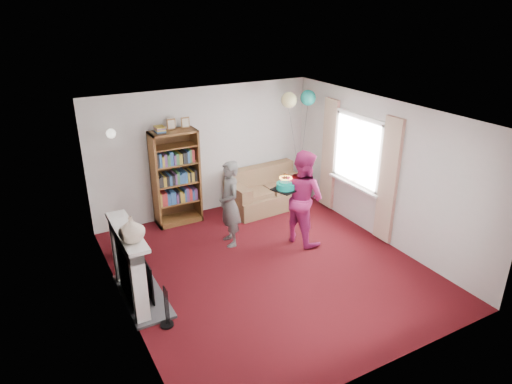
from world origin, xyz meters
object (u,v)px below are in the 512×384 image
person_striped (230,204)px  birthday_cake (286,186)px  person_magenta (303,197)px  bookcase (175,178)px  sofa (265,192)px

person_striped → birthday_cake: (0.82, -0.47, 0.34)m
person_magenta → birthday_cake: person_magenta is taller
bookcase → person_magenta: bearing=-47.2°
sofa → birthday_cake: 1.78m
person_striped → person_magenta: (1.16, -0.51, 0.08)m
sofa → person_magenta: (-0.15, -1.56, 0.53)m
sofa → person_striped: (-1.30, -1.05, 0.45)m
person_striped → bookcase: bearing=-151.8°
person_striped → person_magenta: size_ratio=0.91×
bookcase → sofa: bookcase is taller
bookcase → birthday_cake: size_ratio=5.31×
person_striped → sofa: bearing=135.7°
bookcase → sofa: bearing=-7.4°
person_striped → birthday_cake: 1.01m
sofa → birthday_cake: size_ratio=4.09×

